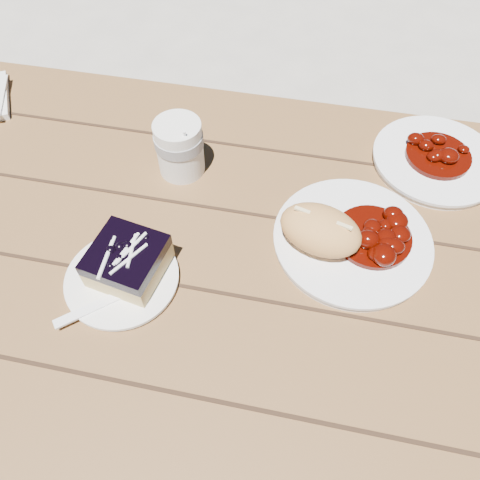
% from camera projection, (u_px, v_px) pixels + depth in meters
% --- Properties ---
extents(ground, '(60.00, 60.00, 0.00)m').
position_uv_depth(ground, '(246.00, 395.00, 1.37)').
color(ground, '#ABA59B').
rests_on(ground, ground).
extents(picnic_table, '(2.00, 1.55, 0.75)m').
position_uv_depth(picnic_table, '(249.00, 301.00, 0.89)').
color(picnic_table, brown).
rests_on(picnic_table, ground).
extents(main_plate, '(0.25, 0.25, 0.02)m').
position_uv_depth(main_plate, '(352.00, 241.00, 0.76)').
color(main_plate, white).
rests_on(main_plate, picnic_table).
extents(goulash_stew, '(0.12, 0.12, 0.04)m').
position_uv_depth(goulash_stew, '(375.00, 231.00, 0.73)').
color(goulash_stew, '#420802').
rests_on(goulash_stew, main_plate).
extents(bread_roll, '(0.15, 0.12, 0.07)m').
position_uv_depth(bread_roll, '(320.00, 230.00, 0.72)').
color(bread_roll, tan).
rests_on(bread_roll, main_plate).
extents(dessert_plate, '(0.17, 0.17, 0.01)m').
position_uv_depth(dessert_plate, '(122.00, 279.00, 0.72)').
color(dessert_plate, white).
rests_on(dessert_plate, picnic_table).
extents(blueberry_cake, '(0.12, 0.12, 0.06)m').
position_uv_depth(blueberry_cake, '(128.00, 260.00, 0.70)').
color(blueberry_cake, tan).
rests_on(blueberry_cake, dessert_plate).
extents(fork_dessert, '(0.14, 0.12, 0.00)m').
position_uv_depth(fork_dessert, '(96.00, 306.00, 0.69)').
color(fork_dessert, white).
rests_on(fork_dessert, dessert_plate).
extents(coffee_cup, '(0.08, 0.08, 0.10)m').
position_uv_depth(coffee_cup, '(180.00, 148.00, 0.82)').
color(coffee_cup, white).
rests_on(coffee_cup, picnic_table).
extents(second_plate, '(0.23, 0.23, 0.02)m').
position_uv_depth(second_plate, '(435.00, 161.00, 0.86)').
color(second_plate, white).
rests_on(second_plate, picnic_table).
extents(second_stew, '(0.12, 0.12, 0.04)m').
position_uv_depth(second_stew, '(441.00, 149.00, 0.84)').
color(second_stew, '#420802').
rests_on(second_stew, second_plate).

